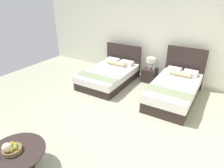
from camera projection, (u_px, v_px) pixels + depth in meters
ground_plane at (105, 121)px, 4.97m from camera, size 9.71×10.18×0.02m
wall_back at (157, 40)px, 6.88m from camera, size 9.71×0.12×2.74m
bed_near_window at (110, 75)px, 6.89m from camera, size 1.42×2.17×1.13m
bed_near_corner at (174, 90)px, 5.80m from camera, size 1.24×2.24×1.34m
nightstand at (149, 75)px, 7.00m from camera, size 0.46×0.46×0.46m
table_lamp at (151, 62)px, 6.80m from camera, size 0.31×0.31×0.40m
vase at (154, 67)px, 6.76m from camera, size 0.08×0.08×0.20m
coffee_table at (17, 156)px, 3.48m from camera, size 0.99×0.99×0.46m
fruit_bowl at (11, 148)px, 3.39m from camera, size 0.33×0.33×0.22m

